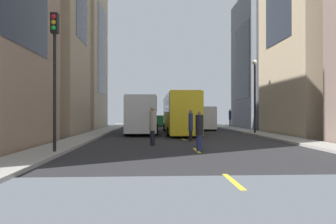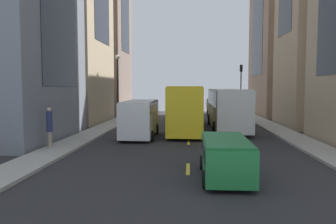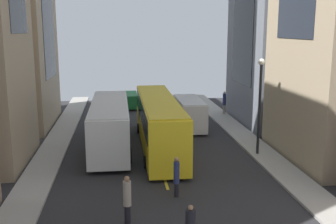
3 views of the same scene
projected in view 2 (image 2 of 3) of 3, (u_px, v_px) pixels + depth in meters
name	position (u px, v px, depth m)	size (l,w,h in m)	color
ground_plane	(189.00, 129.00, 28.20)	(40.38, 40.38, 0.00)	#28282B
sidewalk_west	(275.00, 128.00, 27.72)	(1.96, 44.00, 0.15)	#9E9B93
sidewalk_east	(106.00, 127.00, 28.67)	(1.96, 44.00, 0.15)	#9E9B93
lane_stripe_0	(189.00, 111.00, 49.10)	(0.16, 2.00, 0.01)	yellow
lane_stripe_1	(189.00, 115.00, 42.13)	(0.16, 2.00, 0.01)	yellow
lane_stripe_2	(189.00, 120.00, 35.17)	(0.16, 2.00, 0.01)	yellow
lane_stripe_3	(189.00, 128.00, 28.20)	(0.16, 2.00, 0.01)	yellow
lane_stripe_4	(189.00, 142.00, 21.24)	(0.16, 2.00, 0.01)	yellow
lane_stripe_5	(188.00, 169.00, 14.27)	(0.16, 2.00, 0.01)	yellow
building_west_0	(291.00, 25.00, 40.73)	(8.29, 11.67, 22.42)	#937760
city_bus_white	(227.00, 105.00, 27.77)	(2.80, 11.09, 3.35)	silver
streetcar_yellow	(186.00, 104.00, 28.08)	(2.70, 14.09, 3.59)	yellow
delivery_van_white	(140.00, 116.00, 23.21)	(2.25, 5.70, 2.58)	white
car_green_0	(226.00, 155.00, 12.78)	(1.90, 4.18, 1.55)	#1E7238
pedestrian_waiting_curb	(50.00, 126.00, 18.54)	(0.33, 0.33, 2.24)	gray
pedestrian_walking_far	(186.00, 108.00, 37.00)	(0.30, 0.30, 2.11)	black
pedestrian_crossing_mid	(208.00, 107.00, 39.48)	(0.36, 0.36, 2.23)	black
pedestrian_crossing_near	(189.00, 106.00, 42.34)	(0.39, 0.39, 2.00)	navy
traffic_light_near_corner	(241.00, 80.00, 42.61)	(0.32, 0.44, 6.24)	black
streetlamp_near	(118.00, 81.00, 31.13)	(0.44, 0.44, 6.40)	black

